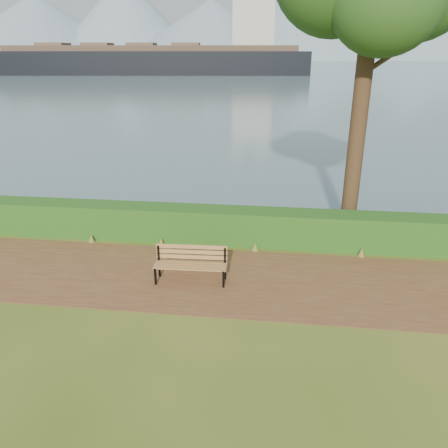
# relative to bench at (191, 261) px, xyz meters

# --- Properties ---
(ground) EXTENTS (140.00, 140.00, 0.00)m
(ground) POSITION_rel_bench_xyz_m (-0.16, -0.16, -0.50)
(ground) COLOR #405618
(ground) RESTS_ON ground
(path) EXTENTS (40.00, 3.40, 0.01)m
(path) POSITION_rel_bench_xyz_m (-0.16, 0.14, -0.50)
(path) COLOR brown
(path) RESTS_ON ground
(hedge) EXTENTS (32.00, 0.85, 1.00)m
(hedge) POSITION_rel_bench_xyz_m (-0.16, 2.44, -0.00)
(hedge) COLOR #1E4915
(hedge) RESTS_ON ground
(water) EXTENTS (700.00, 510.00, 0.00)m
(water) POSITION_rel_bench_xyz_m (-0.16, 259.84, -0.50)
(water) COLOR slate
(water) RESTS_ON ground
(mountains) EXTENTS (585.00, 190.00, 70.00)m
(mountains) POSITION_rel_bench_xyz_m (-9.33, 405.89, 27.19)
(mountains) COLOR gray
(mountains) RESTS_ON ground
(bench) EXTENTS (1.76, 0.58, 0.87)m
(bench) POSITION_rel_bench_xyz_m (0.00, 0.00, 0.00)
(bench) COLOR black
(bench) RESTS_ON ground
(cargo_ship) EXTENTS (79.06, 21.57, 23.73)m
(cargo_ship) POSITION_rel_bench_xyz_m (-28.00, 106.27, 3.03)
(cargo_ship) COLOR black
(cargo_ship) RESTS_ON ground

